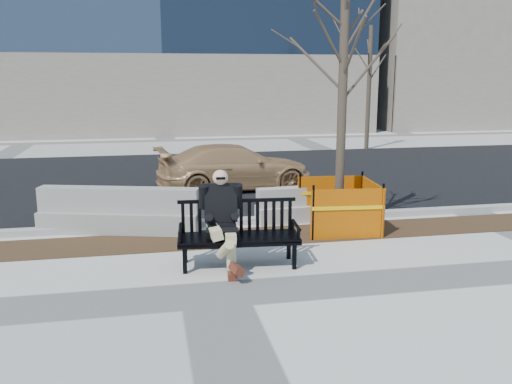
# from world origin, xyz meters

# --- Properties ---
(ground) EXTENTS (120.00, 120.00, 0.00)m
(ground) POSITION_xyz_m (0.00, 0.00, 0.00)
(ground) COLOR beige
(ground) RESTS_ON ground
(mulch_strip) EXTENTS (40.00, 1.20, 0.02)m
(mulch_strip) POSITION_xyz_m (0.00, 2.60, 0.00)
(mulch_strip) COLOR #47301C
(mulch_strip) RESTS_ON ground
(asphalt_street) EXTENTS (60.00, 10.40, 0.01)m
(asphalt_street) POSITION_xyz_m (0.00, 8.80, 0.00)
(asphalt_street) COLOR black
(asphalt_street) RESTS_ON ground
(curb) EXTENTS (60.00, 0.25, 0.12)m
(curb) POSITION_xyz_m (0.00, 3.55, 0.06)
(curb) COLOR #9E9B93
(curb) RESTS_ON ground
(bench) EXTENTS (2.01, 0.86, 1.04)m
(bench) POSITION_xyz_m (0.54, 1.09, 0.00)
(bench) COLOR black
(bench) RESTS_ON ground
(seated_man) EXTENTS (0.76, 1.17, 1.56)m
(seated_man) POSITION_xyz_m (0.27, 1.17, 0.00)
(seated_man) COLOR black
(seated_man) RESTS_ON ground
(tree_fence) EXTENTS (2.27, 2.27, 5.23)m
(tree_fence) POSITION_xyz_m (2.80, 2.75, 0.00)
(tree_fence) COLOR #D66001
(tree_fence) RESTS_ON ground
(sedan) EXTENTS (4.31, 2.17, 1.20)m
(sedan) POSITION_xyz_m (1.42, 7.01, 0.00)
(sedan) COLOR tan
(sedan) RESTS_ON ground
(jersey_barrier_left) EXTENTS (3.16, 1.45, 0.89)m
(jersey_barrier_left) POSITION_xyz_m (-1.42, 3.44, 0.00)
(jersey_barrier_left) COLOR gray
(jersey_barrier_left) RESTS_ON ground
(jersey_barrier_right) EXTENTS (2.59, 0.71, 0.73)m
(jersey_barrier_right) POSITION_xyz_m (2.60, 3.59, 0.00)
(jersey_barrier_right) COLOR #A3A098
(jersey_barrier_right) RESTS_ON ground
(far_tree_right) EXTENTS (2.20, 2.20, 5.31)m
(far_tree_right) POSITION_xyz_m (8.02, 13.92, 0.00)
(far_tree_right) COLOR #483C2E
(far_tree_right) RESTS_ON ground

